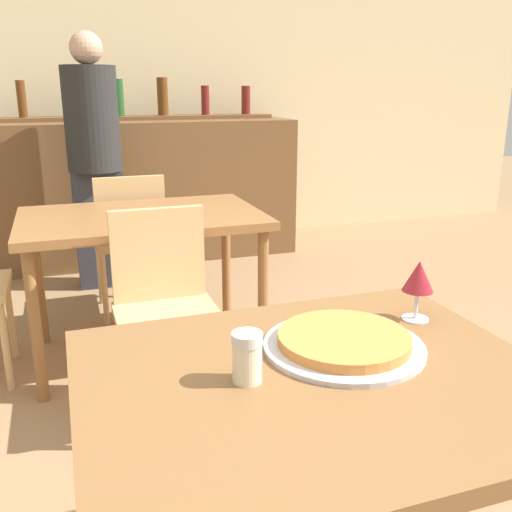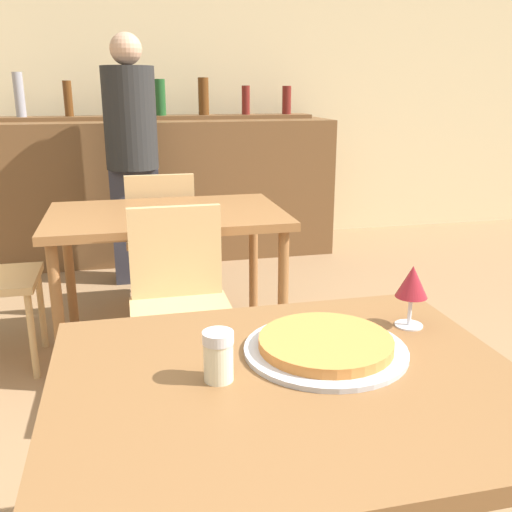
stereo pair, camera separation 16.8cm
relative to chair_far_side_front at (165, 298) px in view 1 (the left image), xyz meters
name	(u,v)px [view 1 (the left image)]	position (x,y,z in m)	size (l,w,h in m)	color
wall_back	(112,74)	(0.12, 2.79, 0.91)	(8.00, 0.05, 2.80)	beige
dining_table_near	(315,409)	(0.12, -1.16, 0.15)	(0.99, 0.81, 0.72)	brown
dining_table_far	(142,231)	(0.00, 0.55, 0.15)	(1.13, 0.75, 0.72)	brown
bar_counter	(126,192)	(0.12, 2.29, 0.04)	(2.60, 0.56, 1.06)	brown
bar_back_shelf	(116,110)	(0.10, 2.43, 0.64)	(2.39, 0.24, 0.35)	brown
chair_far_side_front	(165,298)	(0.00, 0.00, 0.00)	(0.40, 0.40, 0.84)	tan
chair_far_side_back	(130,234)	(0.00, 1.10, 0.00)	(0.40, 0.40, 0.84)	tan
pizza_tray	(344,342)	(0.23, -1.06, 0.25)	(0.37, 0.37, 0.04)	#B7B7BC
cheese_shaker	(247,357)	(-0.02, -1.13, 0.28)	(0.06, 0.06, 0.11)	beige
person_standing	(95,155)	(-0.12, 1.71, 0.39)	(0.34, 0.34, 1.63)	#2D2D38
wine_glass	(419,278)	(0.49, -0.97, 0.34)	(0.08, 0.08, 0.16)	silver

